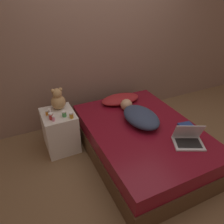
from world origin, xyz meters
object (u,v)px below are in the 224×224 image
object	(u,v)px
person_lying	(140,116)
bottle_red	(51,116)
bottle_clear	(50,113)
bottle_orange	(47,113)
pillow	(120,99)
bottle_green	(64,114)
bottle_amber	(71,115)
bottle_pink	(53,118)
teddy_bear	(58,100)
book	(186,125)
laptop	(188,139)

from	to	relation	value
person_lying	bottle_red	size ratio (longest dim) A/B	8.53
bottle_red	bottle_clear	bearing A→B (deg)	88.96
bottle_orange	bottle_clear	size ratio (longest dim) A/B	0.62
pillow	bottle_green	xyz separation A→B (m)	(-0.90, -0.20, 0.09)
bottle_green	bottle_amber	bearing A→B (deg)	-47.00
bottle_amber	bottle_orange	size ratio (longest dim) A/B	1.22
bottle_red	pillow	bearing A→B (deg)	10.07
pillow	bottle_amber	bearing A→B (deg)	-161.79
bottle_pink	bottle_clear	world-z (taller)	bottle_clear
teddy_bear	pillow	bearing A→B (deg)	-2.19
bottle_clear	book	xyz separation A→B (m)	(1.53, -0.81, -0.14)
pillow	bottle_clear	bearing A→B (deg)	-173.78
person_lying	bottle_clear	xyz separation A→B (m)	(-1.05, 0.45, 0.07)
bottle_pink	book	distance (m)	1.66
bottle_amber	bottle_orange	xyz separation A→B (m)	(-0.27, 0.20, -0.01)
bottle_clear	book	size ratio (longest dim) A/B	0.56
bottle_green	pillow	bearing A→B (deg)	12.31
teddy_bear	book	size ratio (longest dim) A/B	1.55
teddy_bear	bottle_green	xyz separation A→B (m)	(0.01, -0.23, -0.09)
laptop	bottle_orange	bearing A→B (deg)	166.20
bottle_pink	bottle_amber	xyz separation A→B (m)	(0.22, -0.03, 0.00)
bottle_clear	bottle_pink	bearing A→B (deg)	-82.51
bottle_amber	bottle_red	distance (m)	0.25
bottle_red	bottle_amber	bearing A→B (deg)	-19.71
pillow	laptop	bearing A→B (deg)	-78.14
teddy_bear	book	world-z (taller)	teddy_bear
bottle_pink	bottle_red	bearing A→B (deg)	108.67
bottle_clear	pillow	bearing A→B (deg)	6.22
bottle_pink	bottle_orange	xyz separation A→B (m)	(-0.05, 0.17, -0.00)
teddy_bear	bottle_orange	bearing A→B (deg)	-150.08
laptop	bottle_green	distance (m)	1.52
bottle_pink	bottle_red	distance (m)	0.06
laptop	person_lying	bearing A→B (deg)	138.86
bottle_pink	bottle_clear	distance (m)	0.13
laptop	bottle_amber	bearing A→B (deg)	165.66
laptop	bottle_amber	distance (m)	1.42
bottle_red	bottle_green	bearing A→B (deg)	-2.65
laptop	bottle_red	bearing A→B (deg)	168.70
laptop	book	world-z (taller)	laptop
bottle_green	bottle_red	world-z (taller)	bottle_red
bottle_orange	book	xyz separation A→B (m)	(1.56, -0.85, -0.12)
bottle_amber	bottle_red	world-z (taller)	bottle_red
pillow	bottle_clear	xyz separation A→B (m)	(-1.07, -0.12, 0.10)
bottle_green	bottle_orange	distance (m)	0.23
bottle_pink	bottle_green	bearing A→B (deg)	17.38
laptop	bottle_green	size ratio (longest dim) A/B	5.16
bottle_green	bottle_red	distance (m)	0.16
pillow	teddy_bear	bearing A→B (deg)	177.81
bottle_amber	book	xyz separation A→B (m)	(1.29, -0.65, -0.13)
person_lying	bottle_red	bearing A→B (deg)	158.03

